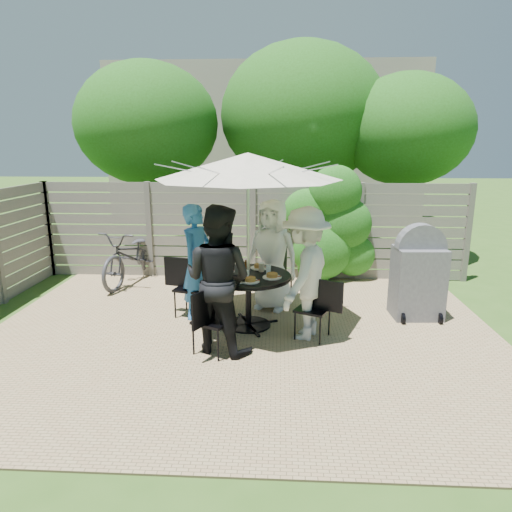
# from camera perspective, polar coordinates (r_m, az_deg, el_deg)

# --- Properties ---
(backyard_envelope) EXTENTS (60.00, 60.00, 5.00)m
(backyard_envelope) POSITION_cam_1_polar(r_m,az_deg,el_deg) (15.81, 1.57, 14.10)
(backyard_envelope) COLOR #32551A
(backyard_envelope) RESTS_ON ground
(patio_table) EXTENTS (1.54, 1.54, 0.77)m
(patio_table) POSITION_cam_1_polar(r_m,az_deg,el_deg) (6.41, -0.96, -4.34)
(patio_table) COLOR black
(patio_table) RESTS_ON ground
(umbrella) EXTENTS (3.27, 3.27, 2.43)m
(umbrella) POSITION_cam_1_polar(r_m,az_deg,el_deg) (6.09, -1.03, 11.14)
(umbrella) COLOR silver
(umbrella) RESTS_ON ground
(chair_back) EXTENTS (0.60, 0.74, 0.96)m
(chair_back) POSITION_cam_1_polar(r_m,az_deg,el_deg) (7.32, 2.43, -4.07)
(chair_back) COLOR black
(chair_back) RESTS_ON ground
(person_back) EXTENTS (1.00, 0.83, 1.74)m
(person_back) POSITION_cam_1_polar(r_m,az_deg,el_deg) (7.04, 2.04, 0.10)
(person_back) COLOR white
(person_back) RESTS_ON ground
(chair_left) EXTENTS (0.69, 0.53, 0.90)m
(chair_left) POSITION_cam_1_polar(r_m,az_deg,el_deg) (6.95, -8.13, -5.34)
(chair_left) COLOR black
(chair_left) RESTS_ON ground
(person_left) EXTENTS (0.62, 0.73, 1.71)m
(person_left) POSITION_cam_1_polar(r_m,az_deg,el_deg) (6.72, -7.33, -0.79)
(person_left) COLOR #2867B1
(person_left) RESTS_ON ground
(chair_front) EXTENTS (0.57, 0.67, 0.88)m
(chair_front) POSITION_cam_1_polar(r_m,az_deg,el_deg) (5.71, -5.34, -9.68)
(chair_front) COLOR black
(chair_front) RESTS_ON ground
(person_front) EXTENTS (1.10, 0.99, 1.85)m
(person_front) POSITION_cam_1_polar(r_m,az_deg,el_deg) (5.60, -4.78, -2.97)
(person_front) COLOR black
(person_front) RESTS_ON ground
(chair_right) EXTENTS (0.64, 0.54, 0.84)m
(chair_right) POSITION_cam_1_polar(r_m,az_deg,el_deg) (6.16, 7.18, -8.05)
(chair_right) COLOR black
(chair_right) RESTS_ON ground
(person_right) EXTENTS (1.04, 1.31, 1.77)m
(person_right) POSITION_cam_1_polar(r_m,az_deg,el_deg) (6.00, 6.15, -2.26)
(person_right) COLOR silver
(person_right) RESTS_ON ground
(plate_back) EXTENTS (0.26, 0.26, 0.06)m
(plate_back) POSITION_cam_1_polar(r_m,az_deg,el_deg) (6.64, 0.41, -1.35)
(plate_back) COLOR white
(plate_back) RESTS_ON patio_table
(plate_left) EXTENTS (0.26, 0.26, 0.06)m
(plate_left) POSITION_cam_1_polar(r_m,az_deg,el_deg) (6.49, -3.82, -1.74)
(plate_left) COLOR white
(plate_left) RESTS_ON patio_table
(plate_front) EXTENTS (0.26, 0.26, 0.06)m
(plate_front) POSITION_cam_1_polar(r_m,az_deg,el_deg) (6.02, -2.50, -2.97)
(plate_front) COLOR white
(plate_front) RESTS_ON patio_table
(plate_right) EXTENTS (0.26, 0.26, 0.06)m
(plate_right) POSITION_cam_1_polar(r_m,az_deg,el_deg) (6.18, 2.02, -2.52)
(plate_right) COLOR white
(plate_right) RESTS_ON patio_table
(plate_extra) EXTENTS (0.24, 0.24, 0.06)m
(plate_extra) POSITION_cam_1_polar(r_m,az_deg,el_deg) (6.00, -0.71, -3.04)
(plate_extra) COLOR white
(plate_extra) RESTS_ON patio_table
(glass_left) EXTENTS (0.07, 0.07, 0.14)m
(glass_left) POSITION_cam_1_polar(r_m,az_deg,el_deg) (6.35, -3.50, -1.68)
(glass_left) COLOR silver
(glass_left) RESTS_ON patio_table
(glass_front) EXTENTS (0.07, 0.07, 0.14)m
(glass_front) POSITION_cam_1_polar(r_m,az_deg,el_deg) (6.05, -1.18, -2.44)
(glass_front) COLOR silver
(glass_front) RESTS_ON patio_table
(glass_right) EXTENTS (0.07, 0.07, 0.14)m
(glass_right) POSITION_cam_1_polar(r_m,az_deg,el_deg) (6.30, 1.57, -1.77)
(glass_right) COLOR silver
(glass_right) RESTS_ON patio_table
(syrup_jug) EXTENTS (0.09, 0.09, 0.16)m
(syrup_jug) POSITION_cam_1_polar(r_m,az_deg,el_deg) (6.39, -1.26, -1.47)
(syrup_jug) COLOR #59280C
(syrup_jug) RESTS_ON patio_table
(coffee_cup) EXTENTS (0.08, 0.08, 0.12)m
(coffee_cup) POSITION_cam_1_polar(r_m,az_deg,el_deg) (6.47, 0.69, -1.44)
(coffee_cup) COLOR #C6B293
(coffee_cup) RESTS_ON patio_table
(bicycle) EXTENTS (1.08, 2.06, 1.03)m
(bicycle) POSITION_cam_1_polar(r_m,az_deg,el_deg) (8.80, -15.12, 0.07)
(bicycle) COLOR #333338
(bicycle) RESTS_ON ground
(bbq_grill) EXTENTS (0.72, 0.57, 1.43)m
(bbq_grill) POSITION_cam_1_polar(r_m,az_deg,el_deg) (7.12, 19.59, -2.36)
(bbq_grill) COLOR slate
(bbq_grill) RESTS_ON ground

